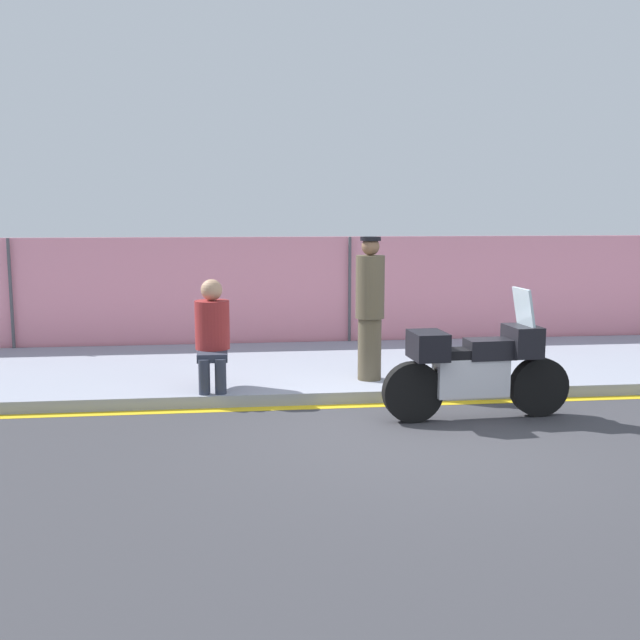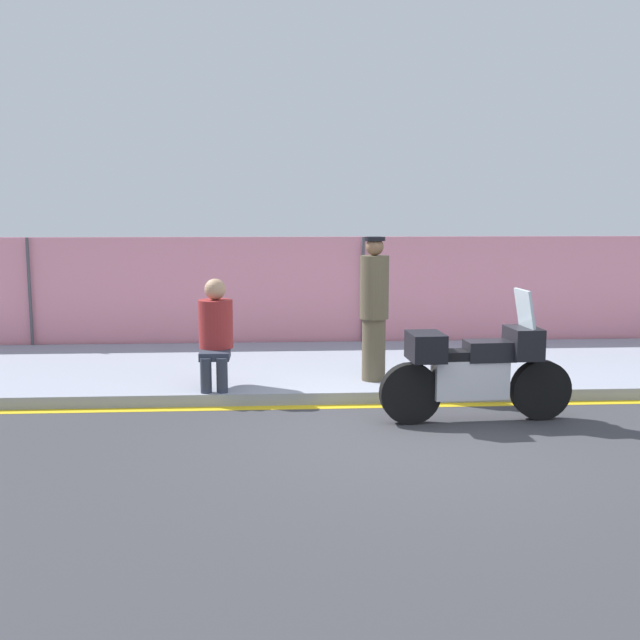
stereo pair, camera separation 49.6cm
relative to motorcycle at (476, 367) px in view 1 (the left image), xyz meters
The scene contains 7 objects.
ground_plane 1.06m from the motorcycle, 144.48° to the right, with size 120.00×120.00×0.00m, color #38383D.
sidewalk 2.73m from the motorcycle, 105.58° to the left, with size 40.15×3.57×0.15m.
curb_paint_stripe 1.16m from the motorcycle, 135.67° to the left, with size 40.15×0.18×0.01m.
storefront_fence 4.53m from the motorcycle, 99.17° to the left, with size 38.14×0.17×1.89m.
motorcycle is the anchor object (origin of this frame).
officer_standing 1.80m from the motorcycle, 122.17° to the left, with size 0.37×0.37×1.84m.
person_seated_on_curb 3.19m from the motorcycle, 156.51° to the left, with size 0.42×0.70×1.33m.
Camera 1 is at (-1.96, -7.33, 2.29)m, focal length 42.00 mm.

